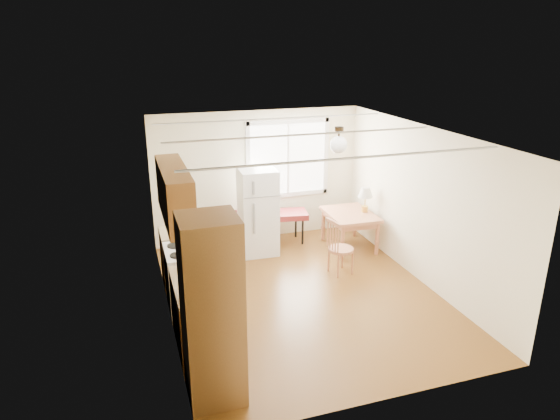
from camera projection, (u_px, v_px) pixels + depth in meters
name	position (u px, v px, depth m)	size (l,w,h in m)	color
room_shell	(303.00, 219.00, 7.28)	(4.60, 5.60, 2.62)	#543011
kitchen_run	(194.00, 279.00, 6.35)	(0.65, 3.40, 2.20)	brown
window_unit	(288.00, 159.00, 9.59)	(1.64, 0.05, 1.51)	white
pendant_light	(338.00, 144.00, 7.53)	(0.26, 0.26, 0.40)	#312516
refrigerator	(258.00, 211.00, 8.98)	(0.68, 0.69, 1.58)	white
bench	(271.00, 216.00, 9.40)	(1.45, 0.73, 0.64)	maroon
dining_table	(350.00, 218.00, 9.27)	(0.85, 1.11, 0.68)	#A66140
chair	(337.00, 244.00, 8.19)	(0.44, 0.43, 0.95)	#A66140
table_lamp	(365.00, 194.00, 9.19)	(0.27, 0.27, 0.47)	gold
coffee_maker	(199.00, 281.00, 5.85)	(0.21, 0.27, 0.40)	black
kettle	(186.00, 263.00, 6.46)	(0.12, 0.12, 0.22)	red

